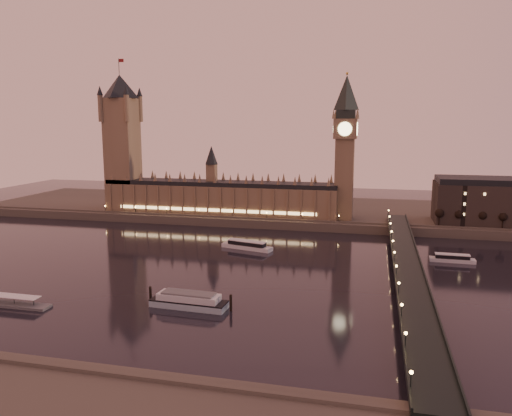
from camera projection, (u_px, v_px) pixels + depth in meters
The scene contains 14 objects.
ground at pixel (223, 268), 260.49m from camera, with size 700.00×700.00×0.00m, color black.
far_embankment at pixel (317, 211), 411.35m from camera, with size 560.00×130.00×6.00m, color #423D35.
palace_of_westminster at pixel (219, 194), 382.09m from camera, with size 180.00×26.62×52.00m.
victoria_tower at pixel (122, 135), 393.03m from camera, with size 31.68×31.68×118.00m.
big_ben at pixel (345, 139), 353.47m from camera, with size 17.68×17.68×104.00m.
westminster_bridge at pixel (406, 270), 238.59m from camera, with size 13.20×260.00×15.30m.
bare_tree_0 at pixel (440, 214), 335.39m from camera, with size 5.51×5.51×11.19m.
bare_tree_1 at pixel (460, 215), 332.40m from camera, with size 5.51×5.51×11.19m.
bare_tree_2 at pixel (481, 216), 329.41m from camera, with size 5.51×5.51×11.19m.
bare_tree_3 at pixel (503, 217), 326.41m from camera, with size 5.51×5.51×11.19m.
cruise_boat_a at pixel (247, 245), 300.10m from camera, with size 32.58×14.76×5.10m.
cruise_boat_b at pixel (452, 258), 272.09m from camera, with size 23.83×6.28×4.38m.
moored_barge at pixel (189, 301), 204.64m from camera, with size 36.96×10.53×6.78m.
pontoon_pier at pixel (6, 303), 207.25m from camera, with size 38.94×6.49×10.38m.
Camera 1 is at (75.23, -240.68, 74.57)m, focal length 35.00 mm.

